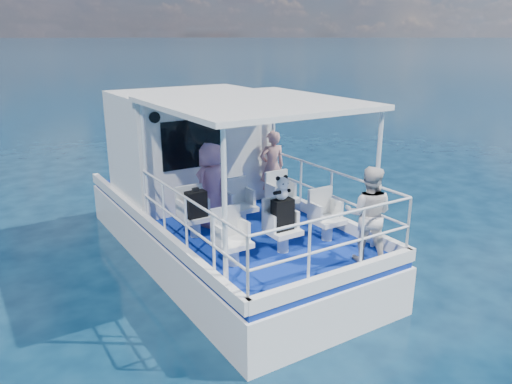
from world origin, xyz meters
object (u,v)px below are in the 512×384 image
passenger_port_fwd (211,185)px  panda (282,188)px  backpack_center (283,215)px  passenger_stbd_aft (368,214)px

passenger_port_fwd → panda: bearing=81.2°
panda → passenger_port_fwd: bearing=102.2°
backpack_center → passenger_stbd_aft: bearing=-44.5°
passenger_port_fwd → backpack_center: passenger_port_fwd is taller
passenger_stbd_aft → backpack_center: (-0.92, 0.90, -0.11)m
passenger_port_fwd → panda: passenger_port_fwd is taller
passenger_port_fwd → passenger_stbd_aft: size_ratio=1.02×
backpack_center → panda: (-0.02, 0.01, 0.43)m
passenger_port_fwd → backpack_center: size_ratio=3.03×
backpack_center → passenger_port_fwd: bearing=102.7°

